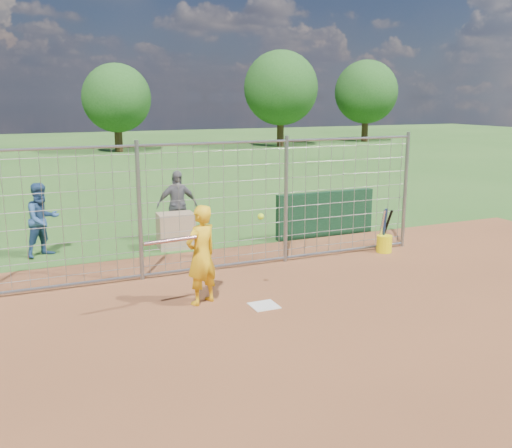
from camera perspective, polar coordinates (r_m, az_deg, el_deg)
name	(u,v)px	position (r m, az deg, el deg)	size (l,w,h in m)	color
ground	(259,302)	(9.59, 0.30, -7.84)	(100.00, 100.00, 0.00)	#2D591E
infield_dirt	(362,382)	(7.20, 10.53, -15.30)	(18.00, 18.00, 0.00)	brown
home_plate	(264,306)	(9.42, 0.81, -8.17)	(0.43, 0.43, 0.02)	silver
dugout_wall	(325,214)	(14.04, 6.94, 1.00)	(2.60, 0.20, 1.10)	#11381E
batter	(201,255)	(9.34, -5.49, -3.11)	(0.61, 0.40, 1.66)	yellow
bystander_a	(42,220)	(12.95, -20.58, 0.40)	(0.77, 0.60, 1.59)	navy
bystander_b	(177,206)	(13.62, -7.90, 1.84)	(0.98, 0.41, 1.68)	#5F5E63
equipment_bin	(176,231)	(13.00, -8.02, -0.65)	(0.80, 0.55, 0.80)	tan
equipment_in_play	(194,234)	(8.93, -6.27, -1.03)	(2.05, 0.24, 0.31)	silver
bucket_with_bats	(384,241)	(12.85, 12.70, -1.71)	(0.34, 0.39, 0.98)	yellow
backstop_fence	(217,208)	(11.04, -3.95, 1.65)	(9.08, 0.08, 2.60)	gray
tree_line	(118,91)	(36.96, -13.66, 12.79)	(44.66, 6.72, 6.48)	#3F2B19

